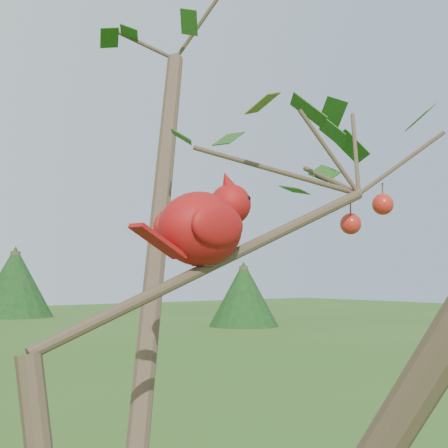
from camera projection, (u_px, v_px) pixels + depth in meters
name	position (u px, v px, depth m)	size (l,w,h in m)	color
crabapple_tree	(128.00, 221.00, 0.86)	(2.35, 2.05, 2.95)	#403022
cardinal	(205.00, 225.00, 1.06)	(0.24, 0.13, 0.17)	#B10F14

